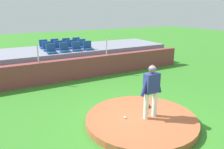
{
  "coord_description": "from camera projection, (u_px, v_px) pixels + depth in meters",
  "views": [
    {
      "loc": [
        -3.85,
        -5.02,
        3.48
      ],
      "look_at": [
        0.0,
        1.88,
        1.11
      ],
      "focal_mm": 35.43,
      "sensor_mm": 36.0,
      "label": 1
    }
  ],
  "objects": [
    {
      "name": "stadium_chair_3",
      "position": [
        88.0,
        47.0,
        12.59
      ],
      "size": [
        0.48,
        0.44,
        0.5
      ],
      "rotation": [
        0.0,
        0.0,
        3.14
      ],
      "color": "navy",
      "rests_on": "bleacher_platform"
    },
    {
      "name": "baseball",
      "position": [
        125.0,
        117.0,
        6.82
      ],
      "size": [
        0.07,
        0.07,
        0.07
      ],
      "primitive_type": "sphere",
      "color": "white",
      "rests_on": "pitchers_mound"
    },
    {
      "name": "ground_plane",
      "position": [
        141.0,
        123.0,
        6.99
      ],
      "size": [
        60.0,
        60.0,
        0.0
      ],
      "primitive_type": "plane",
      "color": "#357E26"
    },
    {
      "name": "stadium_chair_5",
      "position": [
        59.0,
        47.0,
        12.68
      ],
      "size": [
        0.48,
        0.44,
        0.5
      ],
      "rotation": [
        0.0,
        0.0,
        3.14
      ],
      "color": "navy",
      "rests_on": "bleacher_platform"
    },
    {
      "name": "stadium_chair_2",
      "position": [
        77.0,
        48.0,
        12.29
      ],
      "size": [
        0.48,
        0.44,
        0.5
      ],
      "rotation": [
        0.0,
        0.0,
        3.14
      ],
      "color": "navy",
      "rests_on": "bleacher_platform"
    },
    {
      "name": "stadium_chair_8",
      "position": [
        44.0,
        46.0,
        13.1
      ],
      "size": [
        0.48,
        0.44,
        0.5
      ],
      "rotation": [
        0.0,
        0.0,
        3.14
      ],
      "color": "navy",
      "rests_on": "bleacher_platform"
    },
    {
      "name": "bleacher_platform",
      "position": [
        65.0,
        58.0,
        13.28
      ],
      "size": [
        12.57,
        3.35,
        1.22
      ],
      "primitive_type": "cube",
      "color": "gray",
      "rests_on": "ground_plane"
    },
    {
      "name": "pitchers_mound",
      "position": [
        141.0,
        120.0,
        6.96
      ],
      "size": [
        3.49,
        3.49,
        0.21
      ],
      "primitive_type": "cylinder",
      "color": "#A65634",
      "rests_on": "ground_plane"
    },
    {
      "name": "stadium_chair_7",
      "position": [
        82.0,
        45.0,
        13.35
      ],
      "size": [
        0.48,
        0.44,
        0.5
      ],
      "rotation": [
        0.0,
        0.0,
        3.14
      ],
      "color": "navy",
      "rests_on": "bleacher_platform"
    },
    {
      "name": "stadium_chair_10",
      "position": [
        67.0,
        44.0,
        13.74
      ],
      "size": [
        0.48,
        0.44,
        0.5
      ],
      "rotation": [
        0.0,
        0.0,
        3.14
      ],
      "color": "navy",
      "rests_on": "bleacher_platform"
    },
    {
      "name": "stadium_chair_9",
      "position": [
        55.0,
        45.0,
        13.42
      ],
      "size": [
        0.48,
        0.44,
        0.5
      ],
      "rotation": [
        0.0,
        0.0,
        3.14
      ],
      "color": "navy",
      "rests_on": "bleacher_platform"
    },
    {
      "name": "fence_post_right",
      "position": [
        107.0,
        47.0,
        11.83
      ],
      "size": [
        0.06,
        0.06,
        0.83
      ],
      "primitive_type": "cylinder",
      "color": "silver",
      "rests_on": "brick_barrier"
    },
    {
      "name": "fence_post_left",
      "position": [
        38.0,
        54.0,
        10.16
      ],
      "size": [
        0.06,
        0.06,
        0.83
      ],
      "primitive_type": "cylinder",
      "color": "silver",
      "rests_on": "brick_barrier"
    },
    {
      "name": "stadium_chair_4",
      "position": [
        47.0,
        48.0,
        12.35
      ],
      "size": [
        0.48,
        0.44,
        0.5
      ],
      "rotation": [
        0.0,
        0.0,
        3.14
      ],
      "color": "navy",
      "rests_on": "bleacher_platform"
    },
    {
      "name": "brick_barrier",
      "position": [
        79.0,
        68.0,
        11.35
      ],
      "size": [
        12.8,
        0.4,
        1.07
      ],
      "primitive_type": "cube",
      "color": "brown",
      "rests_on": "ground_plane"
    },
    {
      "name": "stadium_chair_1",
      "position": [
        65.0,
        49.0,
        11.95
      ],
      "size": [
        0.48,
        0.44,
        0.5
      ],
      "rotation": [
        0.0,
        0.0,
        3.14
      ],
      "color": "navy",
      "rests_on": "bleacher_platform"
    },
    {
      "name": "stadium_chair_0",
      "position": [
        51.0,
        50.0,
        11.58
      ],
      "size": [
        0.48,
        0.44,
        0.5
      ],
      "rotation": [
        0.0,
        0.0,
        3.14
      ],
      "color": "navy",
      "rests_on": "bleacher_platform"
    },
    {
      "name": "pitcher",
      "position": [
        151.0,
        87.0,
        6.65
      ],
      "size": [
        0.8,
        0.27,
        1.7
      ],
      "rotation": [
        0.0,
        0.0,
        0.03
      ],
      "color": "white",
      "rests_on": "pitchers_mound"
    },
    {
      "name": "fielding_glove",
      "position": [
        147.0,
        106.0,
        7.6
      ],
      "size": [
        0.36,
        0.32,
        0.11
      ],
      "primitive_type": "ellipsoid",
      "rotation": [
        0.0,
        0.0,
        0.49
      ],
      "color": "brown",
      "rests_on": "pitchers_mound"
    },
    {
      "name": "stadium_chair_11",
      "position": [
        77.0,
        43.0,
        14.08
      ],
      "size": [
        0.48,
        0.44,
        0.5
      ],
      "rotation": [
        0.0,
        0.0,
        3.14
      ],
      "color": "navy",
      "rests_on": "bleacher_platform"
    },
    {
      "name": "stadium_chair_6",
      "position": [
        71.0,
        46.0,
        12.99
      ],
      "size": [
        0.48,
        0.44,
        0.5
      ],
      "rotation": [
        0.0,
        0.0,
        3.14
      ],
      "color": "navy",
      "rests_on": "bleacher_platform"
    }
  ]
}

